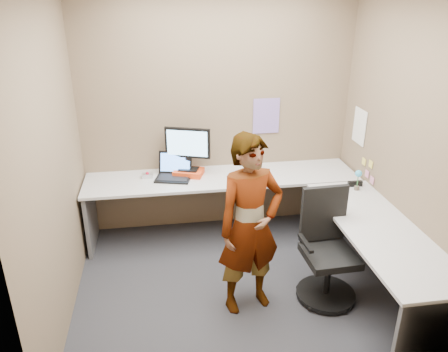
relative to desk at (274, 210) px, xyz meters
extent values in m
plane|color=#29292F|center=(-0.44, -0.39, -0.59)|extent=(3.00, 3.00, 0.00)
plane|color=brown|center=(-0.44, 0.91, 0.76)|extent=(3.00, 0.00, 3.00)
plane|color=brown|center=(1.06, -0.39, 0.76)|extent=(0.00, 2.70, 2.70)
plane|color=brown|center=(-1.94, -0.39, 0.76)|extent=(0.00, 2.70, 2.70)
cube|color=silver|center=(-0.44, 0.59, 0.13)|extent=(2.96, 0.65, 0.03)
cube|color=silver|center=(0.74, -0.71, 0.13)|extent=(0.65, 1.91, 0.03)
cube|color=#59595B|center=(-1.88, 0.59, -0.24)|extent=(0.04, 0.60, 0.70)
cube|color=#59595B|center=(1.00, 0.59, -0.24)|extent=(0.04, 0.60, 0.70)
cube|color=#59595B|center=(0.74, -1.63, -0.24)|extent=(0.60, 0.04, 0.70)
cube|color=red|center=(-0.79, 0.69, 0.17)|extent=(0.37, 0.32, 0.06)
cube|color=black|center=(-0.79, 0.69, 0.21)|extent=(0.24, 0.20, 0.02)
cube|color=black|center=(-0.79, 0.71, 0.28)|extent=(0.06, 0.06, 0.12)
cube|color=black|center=(-0.79, 0.71, 0.51)|extent=(0.48, 0.20, 0.33)
cube|color=#88C3EB|center=(-0.80, 0.69, 0.51)|extent=(0.42, 0.15, 0.28)
cube|color=black|center=(-0.97, 0.60, 0.15)|extent=(0.42, 0.35, 0.02)
cube|color=black|center=(-0.93, 0.73, 0.28)|extent=(0.37, 0.17, 0.24)
cube|color=#4984EA|center=(-0.93, 0.73, 0.28)|extent=(0.33, 0.14, 0.19)
cube|color=#B7B7BC|center=(-1.24, 0.68, 0.16)|extent=(0.12, 0.08, 0.04)
sphere|color=#B00B24|center=(-1.24, 0.67, 0.19)|extent=(0.04, 0.04, 0.04)
cone|color=white|center=(-0.06, 0.51, 0.17)|extent=(0.10, 0.10, 0.06)
cube|color=black|center=(0.89, 0.13, 0.17)|extent=(0.15, 0.05, 0.05)
cylinder|color=brown|center=(0.87, 0.04, 0.16)|extent=(0.05, 0.05, 0.04)
cylinder|color=#338C3F|center=(0.87, 0.04, 0.25)|extent=(0.01, 0.01, 0.14)
sphere|color=#41B3E5|center=(0.87, 0.04, 0.32)|extent=(0.07, 0.07, 0.07)
cube|color=#846BB7|center=(0.11, 0.90, 0.71)|extent=(0.30, 0.01, 0.40)
cube|color=white|center=(1.05, 0.51, 0.66)|extent=(0.01, 0.28, 0.38)
cube|color=#F2E059|center=(1.05, 0.16, 0.36)|extent=(0.01, 0.07, 0.07)
cube|color=pink|center=(1.05, 0.21, 0.23)|extent=(0.01, 0.07, 0.07)
cube|color=pink|center=(1.05, 0.09, 0.21)|extent=(0.01, 0.07, 0.07)
cube|color=#F2E059|center=(1.05, 0.31, 0.33)|extent=(0.01, 0.07, 0.07)
cylinder|color=black|center=(0.33, -0.67, -0.55)|extent=(0.54, 0.54, 0.04)
cylinder|color=black|center=(0.33, -0.67, -0.34)|extent=(0.06, 0.06, 0.38)
cube|color=black|center=(0.33, -0.67, -0.14)|extent=(0.46, 0.46, 0.07)
cube|color=black|center=(0.33, -0.46, 0.18)|extent=(0.42, 0.06, 0.53)
cube|color=black|center=(0.10, -0.68, 0.02)|extent=(0.05, 0.29, 0.03)
cube|color=black|center=(0.57, -0.66, 0.02)|extent=(0.05, 0.29, 0.03)
imported|color=#999399|center=(-0.39, -0.64, 0.21)|extent=(0.66, 0.52, 1.60)
camera|label=1|loc=(-1.09, -3.74, 2.04)|focal=35.00mm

